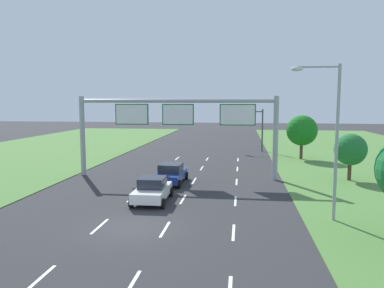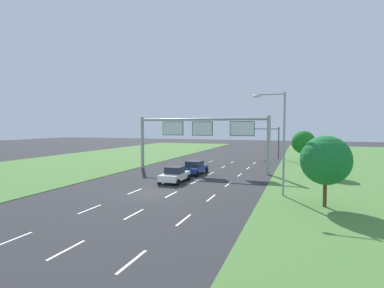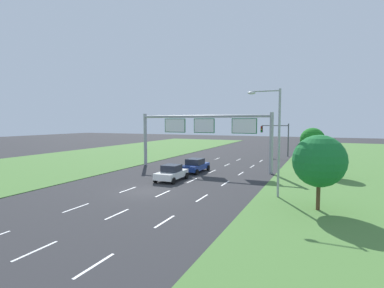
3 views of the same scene
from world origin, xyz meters
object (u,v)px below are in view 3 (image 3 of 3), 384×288
object	(u,v)px
roadside_tree_far	(312,140)
car_lead_silver	(195,165)
roadside_tree_mid	(330,153)
street_lamp	(274,133)
car_near_red	(172,173)
traffic_light_mast	(277,134)
sign_gantry	(204,130)
roadside_tree_near	(319,161)

from	to	relation	value
roadside_tree_far	car_lead_silver	bearing A→B (deg)	-130.94
roadside_tree_mid	street_lamp	bearing A→B (deg)	-110.81
car_near_red	roadside_tree_mid	size ratio (longest dim) A/B	1.06
street_lamp	roadside_tree_far	size ratio (longest dim) A/B	1.68
roadside_tree_mid	roadside_tree_far	bearing A→B (deg)	100.55
traffic_light_mast	street_lamp	xyz separation A→B (m)	(3.88, -29.09, 1.21)
car_near_red	roadside_tree_mid	distance (m)	17.01
traffic_light_mast	roadside_tree_mid	xyz separation A→B (m)	(8.09, -18.00, -1.25)
traffic_light_mast	car_lead_silver	bearing A→B (deg)	-107.07
roadside_tree_mid	roadside_tree_far	size ratio (longest dim) A/B	0.78
sign_gantry	traffic_light_mast	distance (m)	19.44
car_lead_silver	roadside_tree_near	distance (m)	17.55
traffic_light_mast	roadside_tree_near	world-z (taller)	traffic_light_mast
sign_gantry	street_lamp	world-z (taller)	street_lamp
roadside_tree_far	car_near_red	bearing A→B (deg)	-122.14
traffic_light_mast	sign_gantry	bearing A→B (deg)	-108.66
street_lamp	roadside_tree_far	bearing A→B (deg)	84.71
car_near_red	traffic_light_mast	distance (m)	27.45
car_near_red	street_lamp	bearing A→B (deg)	-14.89
roadside_tree_far	roadside_tree_mid	bearing A→B (deg)	-79.45
roadside_tree_far	sign_gantry	bearing A→B (deg)	-135.83
sign_gantry	roadside_tree_far	bearing A→B (deg)	44.17
car_near_red	roadside_tree_near	world-z (taller)	roadside_tree_near
car_lead_silver	roadside_tree_far	size ratio (longest dim) A/B	0.90
car_near_red	sign_gantry	distance (m)	9.09
car_near_red	sign_gantry	world-z (taller)	sign_gantry
roadside_tree_mid	roadside_tree_far	distance (m)	11.65
car_near_red	roadside_tree_near	size ratio (longest dim) A/B	0.81
roadside_tree_near	roadside_tree_mid	world-z (taller)	roadside_tree_near
traffic_light_mast	roadside_tree_mid	distance (m)	19.78
street_lamp	car_near_red	bearing A→B (deg)	165.90
roadside_tree_near	roadside_tree_mid	size ratio (longest dim) A/B	1.30
car_near_red	car_lead_silver	size ratio (longest dim) A/B	0.92
sign_gantry	roadside_tree_mid	world-z (taller)	sign_gantry
car_lead_silver	roadside_tree_far	world-z (taller)	roadside_tree_far
roadside_tree_mid	car_lead_silver	bearing A→B (deg)	-169.07
roadside_tree_mid	roadside_tree_far	xyz separation A→B (m)	(-2.13, 11.44, 0.70)
car_lead_silver	roadside_tree_mid	size ratio (longest dim) A/B	1.15
car_near_red	roadside_tree_far	bearing A→B (deg)	57.07
sign_gantry	street_lamp	distance (m)	14.71
car_lead_silver	roadside_tree_mid	bearing A→B (deg)	12.12
car_near_red	roadside_tree_far	size ratio (longest dim) A/B	0.82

